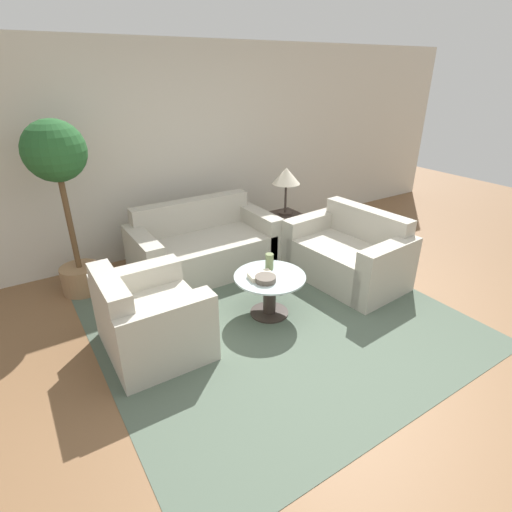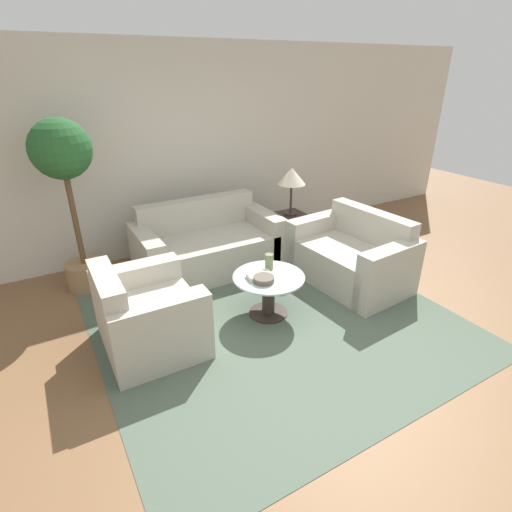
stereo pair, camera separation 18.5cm
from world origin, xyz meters
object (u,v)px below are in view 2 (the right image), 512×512
object	(u,v)px
vase	(269,262)
book_stack	(259,276)
potted_plant	(66,177)
loveseat	(353,258)
armchair	(144,318)
table_lamp	(292,178)
bowl	(264,279)
sofa_main	(207,247)
coffee_table	(269,290)

from	to	relation	value
vase	book_stack	size ratio (longest dim) A/B	0.67
potted_plant	loveseat	bearing A→B (deg)	-26.95
vase	armchair	bearing A→B (deg)	-179.27
table_lamp	armchair	bearing A→B (deg)	-154.76
table_lamp	potted_plant	distance (m)	2.59
bowl	potted_plant	bearing A→B (deg)	131.32
potted_plant	vase	xyz separation A→B (m)	(1.57, -1.39, -0.75)
bowl	book_stack	size ratio (longest dim) A/B	0.81
vase	book_stack	distance (m)	0.22
table_lamp	bowl	distance (m)	1.79
sofa_main	vase	distance (m)	1.18
coffee_table	potted_plant	world-z (taller)	potted_plant
armchair	loveseat	bearing A→B (deg)	-89.02
sofa_main	table_lamp	distance (m)	1.38
armchair	vase	world-z (taller)	armchair
potted_plant	bowl	xyz separation A→B (m)	(1.39, -1.59, -0.81)
coffee_table	book_stack	xyz separation A→B (m)	(-0.10, 0.02, 0.18)
sofa_main	table_lamp	world-z (taller)	table_lamp
armchair	table_lamp	size ratio (longest dim) A/B	1.55
sofa_main	potted_plant	xyz separation A→B (m)	(-1.38, 0.25, 0.98)
loveseat	table_lamp	xyz separation A→B (m)	(-0.16, 1.05, 0.73)
sofa_main	potted_plant	size ratio (longest dim) A/B	0.92
sofa_main	book_stack	distance (m)	1.26
loveseat	bowl	size ratio (longest dim) A/B	6.94
potted_plant	bowl	distance (m)	2.26
armchair	sofa_main	bearing A→B (deg)	-43.16
loveseat	potted_plant	size ratio (longest dim) A/B	0.75
armchair	coffee_table	size ratio (longest dim) A/B	1.33
table_lamp	potted_plant	bearing A→B (deg)	172.55
sofa_main	potted_plant	distance (m)	1.72
armchair	table_lamp	world-z (taller)	table_lamp
armchair	vase	bearing A→B (deg)	-88.86
vase	bowl	size ratio (longest dim) A/B	0.82
loveseat	potted_plant	world-z (taller)	potted_plant
armchair	vase	distance (m)	1.31
potted_plant	bowl	size ratio (longest dim) A/B	9.24
loveseat	bowl	bearing A→B (deg)	-85.72
vase	table_lamp	bearing A→B (deg)	47.11
sofa_main	bowl	world-z (taller)	sofa_main
bowl	table_lamp	bearing A→B (deg)	47.18
book_stack	vase	bearing A→B (deg)	39.23
sofa_main	armchair	bearing A→B (deg)	-133.58
coffee_table	table_lamp	xyz separation A→B (m)	(1.06, 1.18, 0.74)
armchair	book_stack	distance (m)	1.13
table_lamp	loveseat	bearing A→B (deg)	-81.10
book_stack	armchair	bearing A→B (deg)	-177.24
table_lamp	potted_plant	world-z (taller)	potted_plant
armchair	coffee_table	distance (m)	1.22
sofa_main	potted_plant	bearing A→B (deg)	169.80
sofa_main	armchair	xyz separation A→B (m)	(-1.10, -1.16, 0.00)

